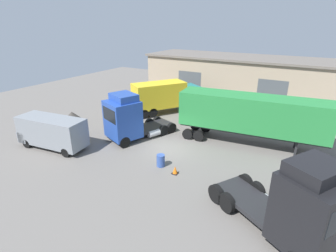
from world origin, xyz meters
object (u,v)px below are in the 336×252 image
at_px(tractor_unit_black, 300,208).
at_px(traffic_cone, 175,170).
at_px(gravel_pile, 72,117).
at_px(delivery_van_grey, 51,131).
at_px(container_trailer_green, 251,114).
at_px(oil_drum, 161,160).
at_px(tractor_unit_blue, 127,119).
at_px(box_truck_teal, 166,95).

distance_m(tractor_unit_black, traffic_cone, 8.20).
xyz_separation_m(tractor_unit_black, gravel_pile, (-21.24, 5.62, -1.52)).
distance_m(tractor_unit_black, delivery_van_grey, 18.11).
xyz_separation_m(container_trailer_green, oil_drum, (-4.27, -6.80, -2.18)).
height_order(tractor_unit_blue, container_trailer_green, tractor_unit_blue).
bearing_deg(traffic_cone, delivery_van_grey, -171.38).
xyz_separation_m(delivery_van_grey, gravel_pile, (-3.17, 4.68, -0.82)).
bearing_deg(delivery_van_grey, oil_drum, -175.85).
height_order(tractor_unit_black, box_truck_teal, tractor_unit_black).
distance_m(tractor_unit_blue, delivery_van_grey, 6.12).
bearing_deg(tractor_unit_blue, gravel_pile, -72.67).
xyz_separation_m(box_truck_teal, traffic_cone, (7.28, -10.83, -1.66)).
bearing_deg(tractor_unit_black, tractor_unit_blue, -170.57).
bearing_deg(gravel_pile, delivery_van_grey, -55.92).
distance_m(container_trailer_green, oil_drum, 8.32).
xyz_separation_m(delivery_van_grey, oil_drum, (9.13, 1.94, -0.95)).
distance_m(tractor_unit_blue, box_truck_teal, 8.25).
bearing_deg(traffic_cone, container_trailer_green, 67.79).
bearing_deg(gravel_pile, oil_drum, -12.59).
height_order(box_truck_teal, traffic_cone, box_truck_teal).
height_order(container_trailer_green, tractor_unit_black, tractor_unit_black).
xyz_separation_m(tractor_unit_blue, gravel_pile, (-7.54, 0.44, -1.38)).
xyz_separation_m(tractor_unit_blue, delivery_van_grey, (-4.37, -4.25, -0.55)).
relative_size(container_trailer_green, delivery_van_grey, 1.98).
relative_size(tractor_unit_blue, container_trailer_green, 0.55).
height_order(tractor_unit_black, gravel_pile, tractor_unit_black).
xyz_separation_m(box_truck_teal, gravel_pile, (-6.37, -7.73, -1.35)).
xyz_separation_m(container_trailer_green, delivery_van_grey, (-13.40, -8.73, -1.23)).
relative_size(tractor_unit_blue, tractor_unit_black, 0.96).
relative_size(box_truck_teal, oil_drum, 8.70).
bearing_deg(traffic_cone, tractor_unit_black, -18.42).
bearing_deg(container_trailer_green, oil_drum, -129.17).
relative_size(tractor_unit_blue, gravel_pile, 2.62).
bearing_deg(box_truck_teal, container_trailer_green, -76.84).
height_order(tractor_unit_black, delivery_van_grey, tractor_unit_black).
distance_m(box_truck_teal, oil_drum, 12.13).
xyz_separation_m(oil_drum, traffic_cone, (1.36, -0.35, -0.19)).
relative_size(gravel_pile, traffic_cone, 4.49).
bearing_deg(container_trailer_green, box_truck_teal, 153.16).
bearing_deg(delivery_van_grey, tractor_unit_blue, -143.68).
relative_size(tractor_unit_black, box_truck_teal, 0.88).
xyz_separation_m(container_trailer_green, tractor_unit_black, (4.67, -9.67, -0.53)).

